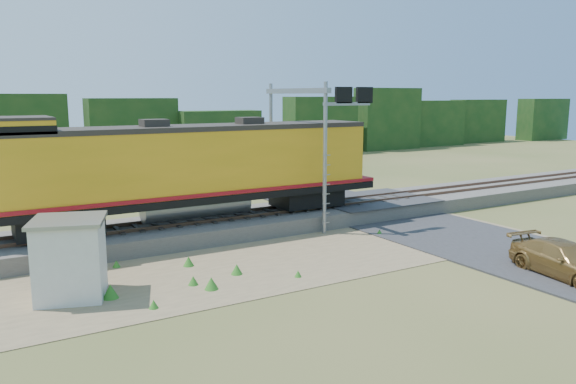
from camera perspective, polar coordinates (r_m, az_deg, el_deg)
ground at (r=25.57m, az=4.64°, el=-6.18°), size 140.00×140.00×0.00m
ballast at (r=30.41m, az=-1.89°, el=-2.79°), size 70.00×5.00×0.80m
rails at (r=30.31m, az=-1.90°, el=-1.90°), size 70.00×1.54×0.16m
dirt_shoulder at (r=24.92m, az=0.19°, el=-6.54°), size 26.00×8.00×0.03m
road at (r=30.52m, az=14.64°, el=-3.66°), size 7.00×66.00×0.86m
tree_line_north at (r=59.88m, az=-16.90°, el=5.59°), size 130.00×3.00×6.50m
weed_clumps at (r=23.88m, az=-2.43°, el=-7.31°), size 15.00×6.20×0.56m
locomotive at (r=28.04m, az=-9.92°, el=2.47°), size 20.08×3.06×5.18m
shed at (r=21.05m, az=-21.24°, el=-6.27°), size 3.03×3.03×2.84m
signal_gantry at (r=30.18m, az=2.16°, el=7.33°), size 3.05×6.20×7.69m
car at (r=24.51m, az=26.38°, el=-6.23°), size 2.60×4.96×1.37m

